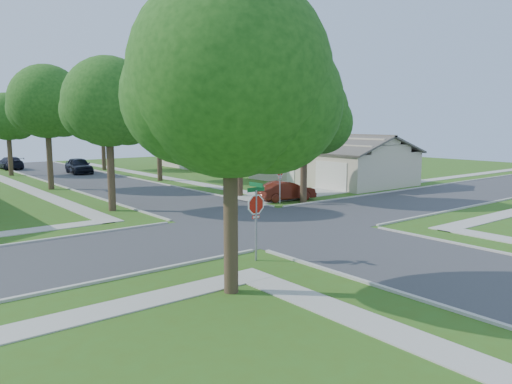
{
  "coord_description": "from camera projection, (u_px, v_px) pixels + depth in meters",
  "views": [
    {
      "loc": [
        -16.1,
        -19.08,
        5.21
      ],
      "look_at": [
        -0.18,
        1.0,
        1.6
      ],
      "focal_mm": 35.0,
      "sensor_mm": 36.0,
      "label": 1
    }
  ],
  "objects": [
    {
      "name": "driveway",
      "position": [
        291.0,
        195.0,
        35.81
      ],
      "size": [
        8.8,
        3.6,
        0.05
      ],
      "primitive_type": "cube",
      "color": "#9E9B91",
      "rests_on": "ground"
    },
    {
      "name": "ground",
      "position": [
        271.0,
        225.0,
        25.44
      ],
      "size": [
        100.0,
        100.0,
        0.0
      ],
      "primitive_type": "plane",
      "color": "#365617",
      "rests_on": "ground"
    },
    {
      "name": "tree_sw_corner",
      "position": [
        231.0,
        85.0,
        14.57
      ],
      "size": [
        6.21,
        6.0,
        9.55
      ],
      "color": "#38281C",
      "rests_on": "ground"
    },
    {
      "name": "road_ns",
      "position": [
        271.0,
        225.0,
        25.44
      ],
      "size": [
        7.0,
        100.0,
        0.02
      ],
      "primitive_type": "cube",
      "color": "#333335",
      "rests_on": "ground"
    },
    {
      "name": "house_ne_far",
      "position": [
        215.0,
        154.0,
        57.57
      ],
      "size": [
        8.42,
        13.6,
        4.23
      ],
      "color": "#B5A58F",
      "rests_on": "ground"
    },
    {
      "name": "house_ne_near",
      "position": [
        330.0,
        165.0,
        43.6
      ],
      "size": [
        8.42,
        13.6,
        4.23
      ],
      "color": "#B5A58F",
      "rests_on": "ground"
    },
    {
      "name": "car_driveway",
      "position": [
        287.0,
        191.0,
        33.31
      ],
      "size": [
        4.13,
        2.14,
        1.3
      ],
      "primitive_type": "imported",
      "rotation": [
        0.0,
        0.0,
        1.37
      ],
      "color": "#531A11",
      "rests_on": "ground"
    },
    {
      "name": "tree_w_far",
      "position": [
        8.0,
        119.0,
        48.2
      ],
      "size": [
        4.76,
        4.6,
        8.04
      ],
      "color": "#38281C",
      "rests_on": "ground"
    },
    {
      "name": "car_curb_east",
      "position": [
        79.0,
        166.0,
        50.75
      ],
      "size": [
        2.23,
        4.88,
        1.62
      ],
      "primitive_type": "imported",
      "rotation": [
        0.0,
        0.0,
        -0.07
      ],
      "color": "black",
      "rests_on": "ground"
    },
    {
      "name": "tree_e_mid",
      "position": [
        159.0,
        110.0,
        43.8
      ],
      "size": [
        5.59,
        5.4,
        9.21
      ],
      "color": "#38281C",
      "rests_on": "ground"
    },
    {
      "name": "tree_e_near",
      "position": [
        240.0,
        116.0,
        34.56
      ],
      "size": [
        4.97,
        4.8,
        8.28
      ],
      "color": "#38281C",
      "rests_on": "ground"
    },
    {
      "name": "sidewalk_nw",
      "position": [
        16.0,
        184.0,
        41.86
      ],
      "size": [
        1.2,
        40.0,
        0.04
      ],
      "primitive_type": "cube",
      "color": "#9E9B91",
      "rests_on": "ground"
    },
    {
      "name": "stop_sign_sw",
      "position": [
        256.0,
        208.0,
        18.62
      ],
      "size": [
        1.05,
        0.8,
        2.98
      ],
      "color": "gray",
      "rests_on": "ground"
    },
    {
      "name": "car_curb_west",
      "position": [
        10.0,
        163.0,
        55.38
      ],
      "size": [
        2.21,
        4.9,
        1.39
      ],
      "primitive_type": "imported",
      "rotation": [
        0.0,
        0.0,
        3.2
      ],
      "color": "black",
      "rests_on": "ground"
    },
    {
      "name": "stop_sign_ne",
      "position": [
        280.0,
        172.0,
        31.7
      ],
      "size": [
        1.05,
        0.8,
        2.98
      ],
      "color": "gray",
      "rests_on": "ground"
    },
    {
      "name": "sidewalk_ne",
      "position": [
        149.0,
        175.0,
        49.37
      ],
      "size": [
        1.2,
        40.0,
        0.04
      ],
      "primitive_type": "cube",
      "color": "#9E9B91",
      "rests_on": "ground"
    },
    {
      "name": "tree_w_near",
      "position": [
        109.0,
        106.0,
        28.72
      ],
      "size": [
        5.38,
        5.2,
        8.97
      ],
      "color": "#38281C",
      "rests_on": "ground"
    },
    {
      "name": "tree_ne_corner",
      "position": [
        305.0,
        116.0,
        31.84
      ],
      "size": [
        5.8,
        5.6,
        8.66
      ],
      "color": "#38281C",
      "rests_on": "ground"
    },
    {
      "name": "tree_w_mid",
      "position": [
        47.0,
        105.0,
        37.98
      ],
      "size": [
        5.8,
        5.6,
        9.56
      ],
      "color": "#38281C",
      "rests_on": "ground"
    },
    {
      "name": "tree_e_far",
      "position": [
        102.0,
        115.0,
        53.92
      ],
      "size": [
        5.17,
        5.0,
        8.72
      ],
      "color": "#38281C",
      "rests_on": "ground"
    }
  ]
}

